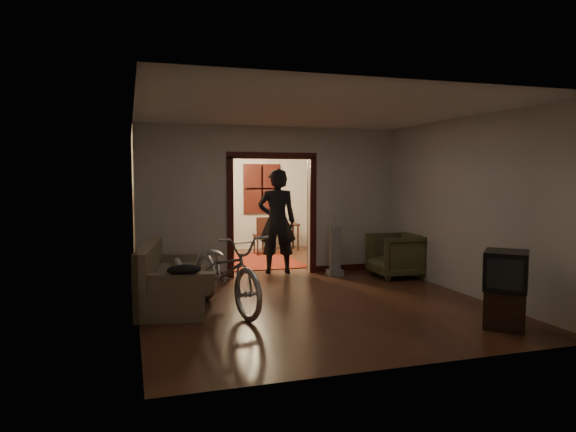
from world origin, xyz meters
name	(u,v)px	position (x,y,z in m)	size (l,w,h in m)	color
floor	(283,282)	(0.00, 0.00, 0.00)	(5.00, 8.50, 0.01)	#381C12
ceiling	(283,123)	(0.00, 0.00, 2.80)	(5.00, 8.50, 0.01)	white
wall_back	(235,195)	(0.00, 4.25, 1.40)	(5.00, 0.02, 2.80)	beige
wall_left	(135,206)	(-2.50, 0.00, 1.40)	(0.02, 8.50, 2.80)	beige
wall_right	(409,201)	(2.50, 0.00, 1.40)	(0.02, 8.50, 2.80)	beige
partition_wall	(272,201)	(0.00, 0.75, 1.40)	(5.00, 0.14, 2.80)	beige
door_casing	(272,217)	(0.00, 0.75, 1.10)	(1.74, 0.20, 2.32)	#38110C
far_window	(262,189)	(0.70, 4.21, 1.55)	(0.98, 0.06, 1.28)	black
chandelier	(250,155)	(0.00, 2.50, 2.35)	(0.24, 0.24, 0.24)	#FFE0A5
light_switch	(325,208)	(1.05, 0.68, 1.25)	(0.08, 0.01, 0.12)	silver
sofa	(174,274)	(-1.98, -1.07, 0.45)	(0.88, 1.96, 0.90)	brown
rolled_paper	(179,265)	(-1.88, -0.77, 0.53)	(0.10, 0.10, 0.80)	beige
jacket	(184,270)	(-1.93, -1.98, 0.68)	(0.44, 0.33, 0.13)	black
bicycle	(226,271)	(-1.31, -1.56, 0.55)	(0.72, 2.08, 1.09)	silver
armchair	(396,255)	(2.13, -0.21, 0.41)	(0.87, 0.90, 0.82)	#4A4A29
tv_stand	(505,309)	(1.85, -3.44, 0.24)	(0.52, 0.47, 0.47)	black
crt_tv	(506,270)	(1.85, -3.44, 0.72)	(0.56, 0.50, 0.48)	black
vacuum	(335,251)	(1.11, 0.28, 0.46)	(0.28, 0.23, 0.93)	gray
person	(277,221)	(0.14, 0.85, 1.01)	(0.73, 0.48, 2.01)	black
oriental_rug	(256,261)	(0.07, 2.32, 0.01)	(1.76, 2.30, 0.02)	maroon
locker	(179,218)	(-1.44, 3.87, 0.87)	(0.87, 0.49, 1.75)	#232E1B
globe	(178,173)	(-1.44, 3.87, 1.94)	(0.31, 0.31, 0.31)	#1E5972
desk	(280,237)	(1.04, 3.70, 0.33)	(0.90, 0.50, 0.67)	black
desk_chair	(263,236)	(0.45, 3.18, 0.45)	(0.40, 0.40, 0.91)	black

